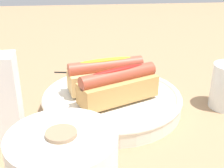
% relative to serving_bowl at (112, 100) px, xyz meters
% --- Properties ---
extents(ground_plane, '(2.40, 2.40, 0.00)m').
position_rel_serving_bowl_xyz_m(ground_plane, '(-0.02, 0.00, -0.02)').
color(ground_plane, '#9E7A56').
extents(serving_bowl, '(0.27, 0.27, 0.03)m').
position_rel_serving_bowl_xyz_m(serving_bowl, '(0.00, 0.00, 0.00)').
color(serving_bowl, silver).
rests_on(serving_bowl, ground_plane).
extents(hotdog_front, '(0.16, 0.08, 0.06)m').
position_rel_serving_bowl_xyz_m(hotdog_front, '(0.01, -0.03, 0.04)').
color(hotdog_front, '#DBB270').
rests_on(hotdog_front, serving_bowl).
extents(hotdog_back, '(0.16, 0.11, 0.06)m').
position_rel_serving_bowl_xyz_m(hotdog_back, '(-0.01, 0.03, 0.04)').
color(hotdog_back, tan).
rests_on(hotdog_back, serving_bowl).
extents(chopstick_near, '(0.22, 0.04, 0.01)m').
position_rel_serving_bowl_xyz_m(chopstick_near, '(0.02, -0.19, -0.02)').
color(chopstick_near, black).
rests_on(chopstick_near, ground_plane).
extents(chopstick_far, '(0.22, 0.06, 0.01)m').
position_rel_serving_bowl_xyz_m(chopstick_far, '(-0.01, -0.20, -0.02)').
color(chopstick_far, black).
rests_on(chopstick_far, ground_plane).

